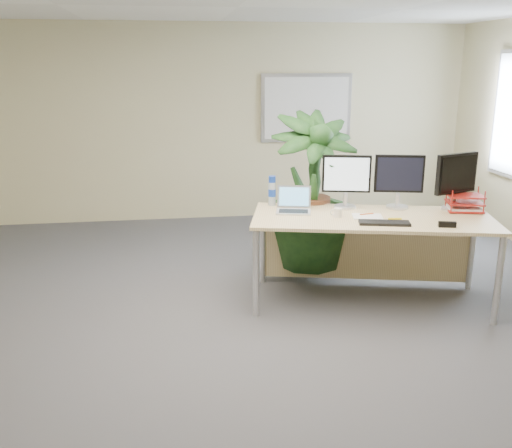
{
  "coord_description": "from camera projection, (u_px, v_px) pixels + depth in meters",
  "views": [
    {
      "loc": [
        -0.72,
        -4.02,
        2.16
      ],
      "look_at": [
        -0.06,
        0.35,
        0.91
      ],
      "focal_mm": 40.0,
      "sensor_mm": 36.0,
      "label": 1
    }
  ],
  "objects": [
    {
      "name": "keyboard",
      "position": [
        384.0,
        223.0,
        4.9
      ],
      "size": [
        0.45,
        0.24,
        0.02
      ],
      "primitive_type": "cube",
      "rotation": [
        0.0,
        0.0,
        -0.24
      ],
      "color": "black",
      "rests_on": "desk"
    },
    {
      "name": "floor",
      "position": [
        270.0,
        346.0,
        4.52
      ],
      "size": [
        8.0,
        8.0,
        0.0
      ],
      "primitive_type": "plane",
      "color": "#48484D",
      "rests_on": "ground"
    },
    {
      "name": "whiteboard",
      "position": [
        306.0,
        108.0,
        8.04
      ],
      "size": [
        1.3,
        0.04,
        0.95
      ],
      "color": "#B2B1B6",
      "rests_on": "back_wall"
    },
    {
      "name": "back_wall",
      "position": [
        222.0,
        123.0,
        7.96
      ],
      "size": [
        7.0,
        0.04,
        2.7
      ],
      "primitive_type": "cube",
      "color": "beige",
      "rests_on": "floor"
    },
    {
      "name": "spiral_notebook",
      "position": [
        367.0,
        217.0,
        5.12
      ],
      "size": [
        0.3,
        0.24,
        0.01
      ],
      "primitive_type": "cube",
      "rotation": [
        0.0,
        0.0,
        -0.2
      ],
      "color": "white",
      "rests_on": "desk"
    },
    {
      "name": "orange_pen",
      "position": [
        367.0,
        214.0,
        5.16
      ],
      "size": [
        0.14,
        0.03,
        0.01
      ],
      "primitive_type": "cylinder",
      "rotation": [
        0.0,
        1.57,
        0.17
      ],
      "color": "#CA5316",
      "rests_on": "spiral_notebook"
    },
    {
      "name": "coffee_mug",
      "position": [
        337.0,
        213.0,
        5.12
      ],
      "size": [
        0.11,
        0.07,
        0.08
      ],
      "color": "silver",
      "rests_on": "desk"
    },
    {
      "name": "monitor_dark",
      "position": [
        456.0,
        178.0,
        5.29
      ],
      "size": [
        0.47,
        0.22,
        0.54
      ],
      "color": "silver",
      "rests_on": "desk"
    },
    {
      "name": "monitor_left",
      "position": [
        346.0,
        178.0,
        5.38
      ],
      "size": [
        0.45,
        0.21,
        0.51
      ],
      "color": "silver",
      "rests_on": "desk"
    },
    {
      "name": "water_bottle",
      "position": [
        272.0,
        191.0,
        5.52
      ],
      "size": [
        0.07,
        0.07,
        0.29
      ],
      "color": "#AABBC7",
      "rests_on": "desk"
    },
    {
      "name": "desk",
      "position": [
        370.0,
        232.0,
        5.31
      ],
      "size": [
        2.3,
        1.38,
        0.83
      ],
      "color": "tan",
      "rests_on": "floor"
    },
    {
      "name": "letter_tray",
      "position": [
        464.0,
        204.0,
        5.31
      ],
      "size": [
        0.37,
        0.31,
        0.15
      ],
      "color": "#AC1C15",
      "rests_on": "desk"
    },
    {
      "name": "floor_plant",
      "position": [
        310.0,
        208.0,
        5.74
      ],
      "size": [
        0.98,
        0.98,
        1.5
      ],
      "primitive_type": "imported",
      "rotation": [
        0.0,
        0.0,
        0.18
      ],
      "color": "#143917",
      "rests_on": "floor"
    },
    {
      "name": "yellow_highlighter",
      "position": [
        395.0,
        219.0,
        5.04
      ],
      "size": [
        0.12,
        0.03,
        0.02
      ],
      "primitive_type": "cylinder",
      "rotation": [
        0.0,
        1.57,
        -0.13
      ],
      "color": "yellow",
      "rests_on": "desk"
    },
    {
      "name": "stapler",
      "position": [
        447.0,
        224.0,
        4.8
      ],
      "size": [
        0.15,
        0.07,
        0.05
      ],
      "primitive_type": "cube",
      "rotation": [
        0.0,
        0.0,
        -0.24
      ],
      "color": "black",
      "rests_on": "desk"
    },
    {
      "name": "monitor_right",
      "position": [
        399.0,
        178.0,
        5.36
      ],
      "size": [
        0.45,
        0.21,
        0.51
      ],
      "color": "silver",
      "rests_on": "desk"
    },
    {
      "name": "laptop",
      "position": [
        294.0,
        205.0,
        5.31
      ],
      "size": [
        0.37,
        0.34,
        0.23
      ],
      "color": "silver",
      "rests_on": "desk"
    }
  ]
}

